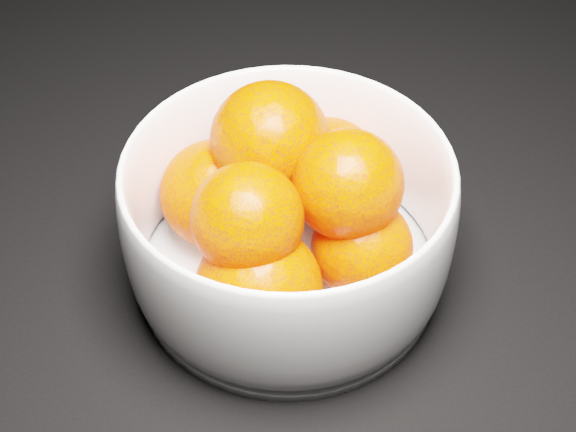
{
  "coord_description": "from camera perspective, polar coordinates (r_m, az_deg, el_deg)",
  "views": [
    {
      "loc": [
        0.04,
        -0.58,
        0.39
      ],
      "look_at": [
        0.05,
        -0.25,
        0.05
      ],
      "focal_mm": 50.0,
      "sensor_mm": 36.0,
      "label": 1
    }
  ],
  "objects": [
    {
      "name": "ground",
      "position": [
        0.7,
        -4.79,
        11.44
      ],
      "size": [
        3.0,
        3.0,
        0.0
      ],
      "primitive_type": "cube",
      "color": "black",
      "rests_on": "ground"
    },
    {
      "name": "bowl",
      "position": [
        0.47,
        -0.0,
        -0.41
      ],
      "size": [
        0.2,
        0.2,
        0.1
      ],
      "rotation": [
        0.0,
        0.0,
        -0.28
      ],
      "color": "white",
      "rests_on": "ground"
    },
    {
      "name": "orange_pile",
      "position": [
        0.47,
        -0.21,
        0.91
      ],
      "size": [
        0.15,
        0.17,
        0.11
      ],
      "color": "#FF3900",
      "rests_on": "bowl"
    }
  ]
}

